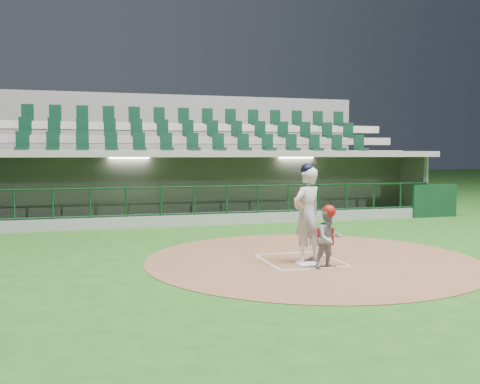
# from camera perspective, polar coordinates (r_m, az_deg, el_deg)

# --- Properties ---
(ground) EXTENTS (120.00, 120.00, 0.00)m
(ground) POSITION_cam_1_polar(r_m,az_deg,el_deg) (11.87, 5.88, -7.07)
(ground) COLOR #1E4F16
(ground) RESTS_ON ground
(dirt_circle) EXTENTS (7.20, 7.20, 0.01)m
(dirt_circle) POSITION_cam_1_polar(r_m,az_deg,el_deg) (11.80, 7.61, -7.12)
(dirt_circle) COLOR brown
(dirt_circle) RESTS_ON ground
(home_plate) EXTENTS (0.43, 0.43, 0.02)m
(home_plate) POSITION_cam_1_polar(r_m,az_deg,el_deg) (11.23, 7.22, -7.60)
(home_plate) COLOR white
(home_plate) RESTS_ON dirt_circle
(batter_box_chalk) EXTENTS (1.55, 1.80, 0.01)m
(batter_box_chalk) POSITION_cam_1_polar(r_m,az_deg,el_deg) (11.60, 6.44, -7.26)
(batter_box_chalk) COLOR white
(batter_box_chalk) RESTS_ON ground
(dugout_structure) EXTENTS (16.40, 3.70, 3.00)m
(dugout_structure) POSITION_cam_1_polar(r_m,az_deg,el_deg) (19.22, -2.26, 0.07)
(dugout_structure) COLOR slate
(dugout_structure) RESTS_ON ground
(seating_deck) EXTENTS (17.00, 6.72, 5.15)m
(seating_deck) POSITION_cam_1_polar(r_m,az_deg,el_deg) (22.16, -4.63, 1.79)
(seating_deck) COLOR slate
(seating_deck) RESTS_ON ground
(batter) EXTENTS (0.97, 1.01, 2.08)m
(batter) POSITION_cam_1_polar(r_m,az_deg,el_deg) (11.33, 7.16, -2.28)
(batter) COLOR silver
(batter) RESTS_ON dirt_circle
(catcher) EXTENTS (0.63, 0.52, 1.27)m
(catcher) POSITION_cam_1_polar(r_m,az_deg,el_deg) (10.84, 9.45, -4.76)
(catcher) COLOR #939398
(catcher) RESTS_ON dirt_circle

